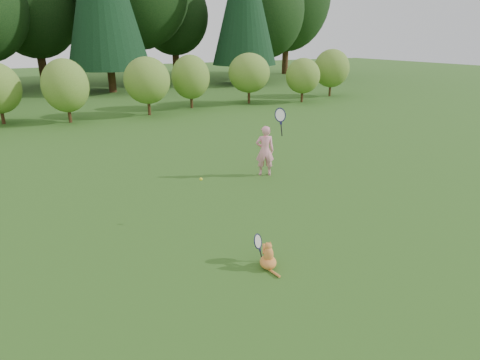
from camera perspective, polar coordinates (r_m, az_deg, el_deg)
ground at (r=7.97m, az=1.46°, el=-6.69°), size 100.00×100.00×0.00m
shrub_row at (r=19.64m, az=-18.06°, el=12.50°), size 28.00×3.00×2.80m
child at (r=10.72m, az=3.64°, el=4.35°), size 0.80×0.56×2.02m
cat at (r=6.58m, az=3.98°, el=-10.49°), size 0.43×0.68×0.62m
tennis_ball at (r=7.86m, az=-5.56°, el=0.12°), size 0.06×0.06×0.06m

